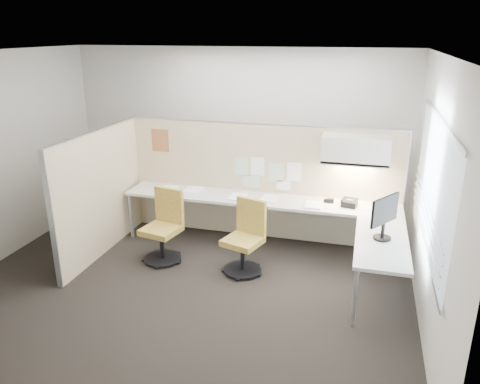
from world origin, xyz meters
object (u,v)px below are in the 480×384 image
(monitor, at_px, (384,215))
(desk, at_px, (279,212))
(chair_left, at_px, (164,228))
(chair_right, at_px, (246,239))
(phone, at_px, (349,203))

(monitor, bearing_deg, desk, 92.25)
(chair_left, bearing_deg, desk, 35.11)
(chair_right, distance_m, monitor, 1.79)
(monitor, bearing_deg, phone, 57.00)
(chair_left, height_order, chair_right, chair_left)
(desk, height_order, phone, phone)
(desk, relative_size, phone, 16.74)
(desk, relative_size, chair_right, 4.19)
(desk, distance_m, chair_left, 1.63)
(chair_right, xyz_separation_m, monitor, (1.69, -0.16, 0.59))
(chair_left, xyz_separation_m, phone, (2.42, 0.81, 0.32))
(desk, distance_m, monitor, 1.66)
(desk, bearing_deg, phone, 9.37)
(monitor, bearing_deg, chair_right, 118.25)
(chair_left, relative_size, monitor, 1.89)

